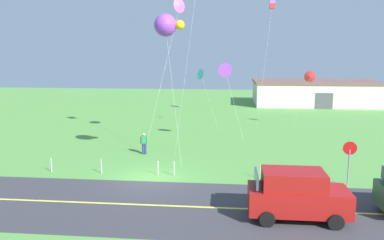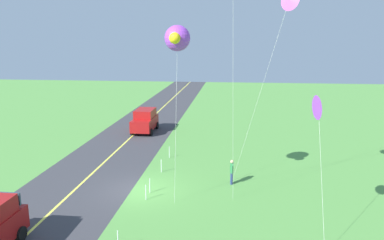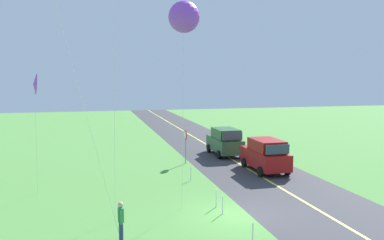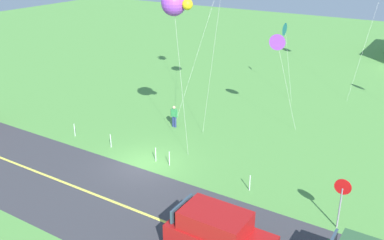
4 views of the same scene
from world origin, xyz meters
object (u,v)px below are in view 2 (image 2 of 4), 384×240
object	(u,v)px
kite_red_low	(289,1)
kite_cyan_top	(177,38)
person_adult_near	(232,171)
car_parked_west_far	(145,120)
kite_orange_near	(319,108)

from	to	relation	value
kite_red_low	kite_cyan_top	bearing A→B (deg)	-90.73
person_adult_near	kite_cyan_top	bearing A→B (deg)	-179.01
car_parked_west_far	kite_cyan_top	xyz separation A→B (m)	(15.20, 5.68, 7.96)
kite_red_low	car_parked_west_far	bearing A→B (deg)	-143.13
person_adult_near	kite_red_low	distance (m)	10.71
car_parked_west_far	kite_orange_near	distance (m)	23.08
person_adult_near	kite_orange_near	xyz separation A→B (m)	(5.85, 3.73, 5.23)
kite_orange_near	car_parked_west_far	bearing A→B (deg)	-146.32
car_parked_west_far	person_adult_near	size ratio (longest dim) A/B	2.75
car_parked_west_far	kite_orange_near	xyz separation A→B (m)	(18.76, 12.50, 4.94)
kite_red_low	kite_cyan_top	distance (m)	6.06
kite_red_low	kite_orange_near	size ratio (longest dim) A/B	1.74
person_adult_near	car_parked_west_far	bearing A→B (deg)	88.61
kite_orange_near	kite_red_low	bearing A→B (deg)	-163.31
person_adult_near	kite_red_low	xyz separation A→B (m)	(2.36, 2.69, 10.10)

